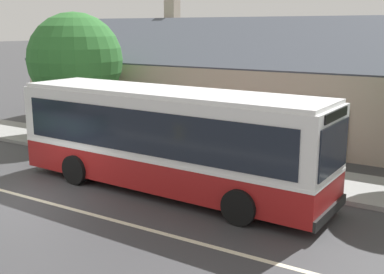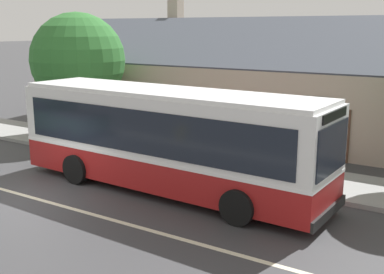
{
  "view_description": "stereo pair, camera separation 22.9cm",
  "coord_description": "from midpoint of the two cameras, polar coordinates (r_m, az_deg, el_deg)",
  "views": [
    {
      "loc": [
        11.61,
        -9.36,
        5.15
      ],
      "look_at": [
        3.5,
        3.77,
        1.64
      ],
      "focal_mm": 45.0,
      "sensor_mm": 36.0,
      "label": 1
    },
    {
      "loc": [
        11.81,
        -9.24,
        5.15
      ],
      "look_at": [
        3.5,
        3.77,
        1.64
      ],
      "focal_mm": 45.0,
      "sensor_mm": 36.0,
      "label": 2
    }
  ],
  "objects": [
    {
      "name": "sidewalk_far",
      "position": [
        19.92,
        -5.54,
        -2.0
      ],
      "size": [
        60.0,
        3.0,
        0.15
      ],
      "primitive_type": "cube",
      "color": "gray",
      "rests_on": "ground"
    },
    {
      "name": "street_tree_secondary",
      "position": [
        23.19,
        -13.95,
        8.8
      ],
      "size": [
        4.38,
        4.38,
        5.87
      ],
      "color": "#4C3828",
      "rests_on": "ground"
    },
    {
      "name": "community_building",
      "position": [
        25.15,
        10.41,
        5.04
      ],
      "size": [
        27.56,
        9.51,
        6.73
      ],
      "color": "tan",
      "rests_on": "ground"
    },
    {
      "name": "ground_plane",
      "position": [
        15.81,
        -18.86,
        -6.9
      ],
      "size": [
        300.0,
        300.0,
        0.0
      ],
      "primitive_type": "plane",
      "color": "#38383A"
    },
    {
      "name": "lane_divider_stripe",
      "position": [
        15.81,
        -18.86,
        -6.89
      ],
      "size": [
        60.0,
        0.16,
        0.01
      ],
      "primitive_type": "cube",
      "color": "beige",
      "rests_on": "ground"
    },
    {
      "name": "bench_by_building",
      "position": [
        22.23,
        -13.53,
        0.6
      ],
      "size": [
        1.85,
        0.51,
        0.94
      ],
      "color": "brown",
      "rests_on": "sidewalk_far"
    },
    {
      "name": "bench_down_street",
      "position": [
        19.38,
        -6.23,
        -0.95
      ],
      "size": [
        1.53,
        0.51,
        0.94
      ],
      "color": "brown",
      "rests_on": "sidewalk_far"
    },
    {
      "name": "transit_bus",
      "position": [
        15.3,
        -3.36,
        -0.04
      ],
      "size": [
        10.81,
        3.03,
        3.26
      ],
      "color": "maroon",
      "rests_on": "ground"
    }
  ]
}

